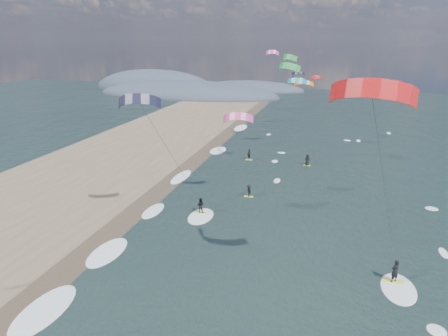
# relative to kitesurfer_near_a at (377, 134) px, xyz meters

# --- Properties ---
(ground) EXTENTS (260.00, 260.00, 0.00)m
(ground) POSITION_rel_kitesurfer_near_a_xyz_m (-10.79, -3.50, -13.08)
(ground) COLOR black
(ground) RESTS_ON ground
(sand_strip) EXTENTS (26.00, 240.00, 0.00)m
(sand_strip) POSITION_rel_kitesurfer_near_a_xyz_m (-34.79, 6.50, -13.08)
(sand_strip) COLOR brown
(sand_strip) RESTS_ON ground
(wet_sand_strip) EXTENTS (3.00, 240.00, 0.00)m
(wet_sand_strip) POSITION_rel_kitesurfer_near_a_xyz_m (-22.79, 6.50, -13.08)
(wet_sand_strip) COLOR #382D23
(wet_sand_strip) RESTS_ON ground
(coastal_hills) EXTENTS (80.00, 41.00, 15.00)m
(coastal_hills) POSITION_rel_kitesurfer_near_a_xyz_m (-55.63, 104.36, -13.08)
(coastal_hills) COLOR #3D4756
(coastal_hills) RESTS_ON ground
(kitesurfer_near_a) EXTENTS (8.08, 8.69, 16.72)m
(kitesurfer_near_a) POSITION_rel_kitesurfer_near_a_xyz_m (0.00, 0.00, 0.00)
(kitesurfer_near_a) COLOR yellow
(kitesurfer_near_a) RESTS_ON ground
(kitesurfer_near_b) EXTENTS (7.14, 8.70, 14.37)m
(kitesurfer_near_b) POSITION_rel_kitesurfer_near_a_xyz_m (-18.03, 8.22, -3.72)
(kitesurfer_near_b) COLOR yellow
(kitesurfer_near_b) RESTS_ON ground
(far_kitesurfers) EXTENTS (10.23, 15.30, 1.76)m
(far_kitesurfers) POSITION_rel_kitesurfer_near_a_xyz_m (-10.03, 26.91, -12.25)
(far_kitesurfers) COLOR yellow
(far_kitesurfers) RESTS_ON ground
(bg_kite_field) EXTENTS (12.14, 73.94, 8.29)m
(bg_kite_field) POSITION_rel_kitesurfer_near_a_xyz_m (-10.81, 53.98, -1.59)
(bg_kite_field) COLOR #D83F8C
(bg_kite_field) RESTS_ON ground
(shoreline_surf) EXTENTS (2.40, 79.40, 0.11)m
(shoreline_surf) POSITION_rel_kitesurfer_near_a_xyz_m (-21.59, 11.25, -13.08)
(shoreline_surf) COLOR white
(shoreline_surf) RESTS_ON ground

